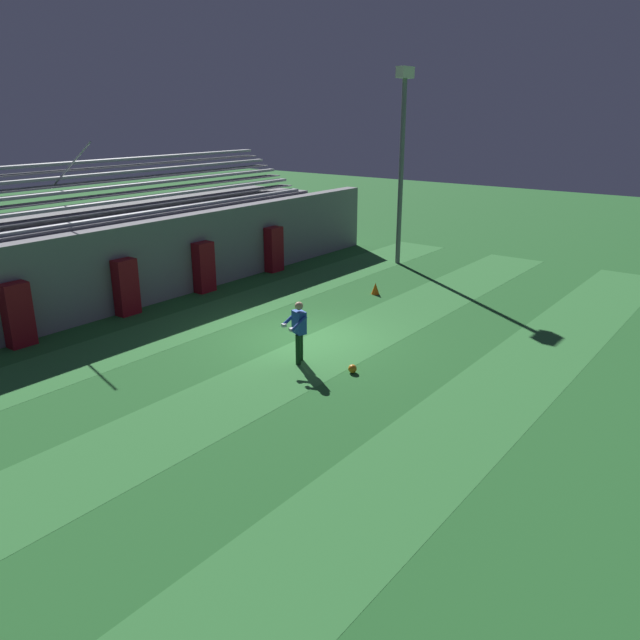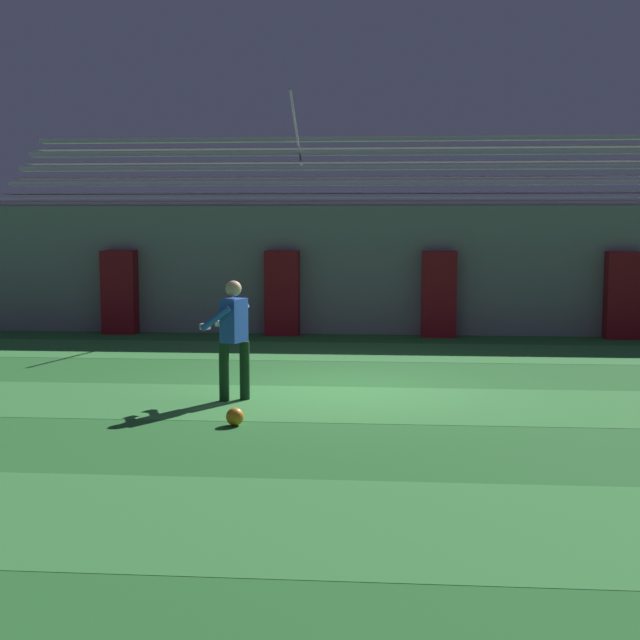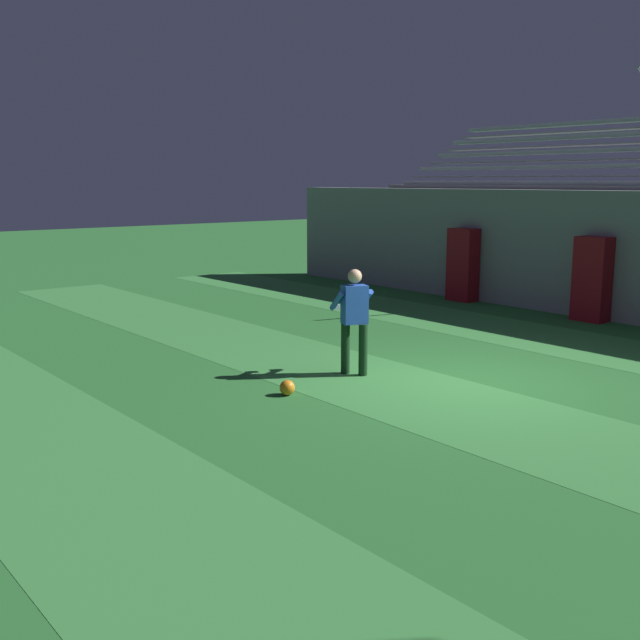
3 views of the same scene
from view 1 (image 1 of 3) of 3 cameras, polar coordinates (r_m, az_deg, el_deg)
The scene contains 14 objects.
ground_plane at distance 18.26m, azimuth -1.58°, elevation -1.66°, with size 80.00×80.00×0.00m, color #286B2D.
turf_stripe_near at distance 15.50m, azimuth 16.11°, elevation -6.24°, with size 28.00×2.41×0.01m, color #38843D.
turf_stripe_mid at distance 17.58m, azimuth 1.43°, elevation -2.46°, with size 28.00×2.41×0.01m, color #38843D.
turf_stripe_far at distance 20.61m, azimuth -9.49°, elevation 0.49°, with size 28.00×2.41×0.01m, color #38843D.
back_wall at distance 22.35m, azimuth -14.78°, elevation 5.28°, with size 24.00×0.60×2.80m, color gray.
padding_pillar_gate_left at distance 21.07m, azimuth -17.31°, elevation 2.89°, with size 0.73×0.44×1.83m, color maroon.
padding_pillar_gate_right at distance 23.10m, azimuth -10.57°, elevation 4.76°, with size 0.73×0.44×1.83m, color maroon.
padding_pillar_far_left at distance 19.31m, azimuth -25.91°, elevation 0.43°, with size 0.73×0.44×1.83m, color maroon.
padding_pillar_far_right at distance 25.77m, azimuth -4.24°, elevation 6.46°, with size 0.73×0.44×1.83m, color maroon.
bleacher_stand at distance 24.19m, azimuth -18.29°, elevation 6.19°, with size 18.00×4.05×5.43m.
floodlight_pole at distance 26.82m, azimuth 7.53°, elevation 15.75°, with size 0.90×0.36×7.98m.
goalkeeper at distance 16.19m, azimuth -1.97°, elevation -0.76°, with size 0.68×0.70×1.67m.
soccer_ball at distance 15.87m, azimuth 2.99°, elevation -4.47°, with size 0.22×0.22×0.22m, color orange.
traffic_cone at distance 22.65m, azimuth 5.09°, elevation 2.89°, with size 0.30×0.30×0.42m, color orange.
Camera 1 is at (-13.32, -10.76, 6.33)m, focal length 35.00 mm.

